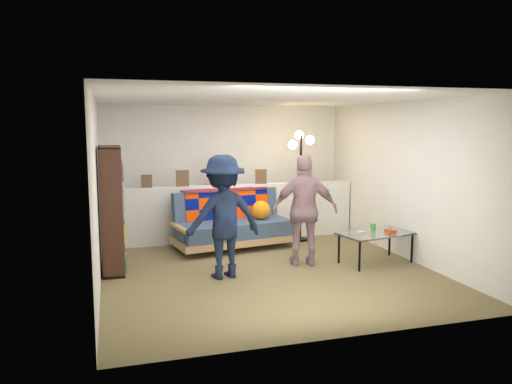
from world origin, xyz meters
TOP-DOWN VIEW (x-y plane):
  - ground at (0.00, 0.00)m, footprint 5.00×5.00m
  - room_shell at (0.00, 0.47)m, footprint 4.60×5.05m
  - half_wall_ledge at (0.00, 1.80)m, footprint 4.45×0.15m
  - ledge_decor at (-0.23, 1.78)m, footprint 2.97×0.02m
  - futon_sofa at (-0.12, 1.32)m, footprint 2.11×1.25m
  - bookshelf at (-2.08, 0.48)m, footprint 0.29×0.88m
  - coffee_table at (1.68, -0.23)m, footprint 1.18×0.79m
  - floor_lamp at (1.14, 1.49)m, footprint 0.44×0.35m
  - person_left at (-0.65, -0.26)m, footprint 1.15×0.78m
  - person_right at (0.62, -0.02)m, footprint 1.02×0.62m

SIDE VIEW (x-z plane):
  - ground at x=0.00m, z-range 0.00..0.00m
  - futon_sofa at x=-0.12m, z-range -0.03..0.82m
  - coffee_table at x=1.68m, z-range 0.14..0.71m
  - half_wall_ledge at x=0.00m, z-range 0.00..1.00m
  - person_right at x=0.62m, z-range 0.00..1.62m
  - bookshelf at x=-2.08m, z-range -0.06..1.69m
  - person_left at x=-0.65m, z-range 0.00..1.65m
  - ledge_decor at x=-0.23m, z-range 0.95..1.40m
  - floor_lamp at x=1.14m, z-range 0.41..2.35m
  - room_shell at x=0.00m, z-range 0.45..2.90m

